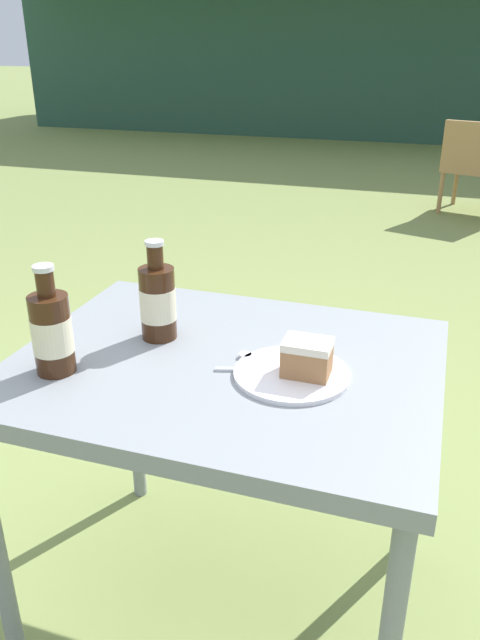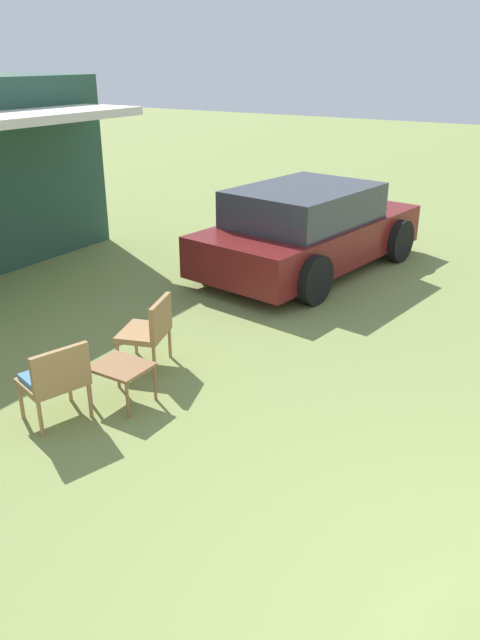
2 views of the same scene
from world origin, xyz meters
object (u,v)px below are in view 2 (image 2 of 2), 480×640
Objects in this scene: wicker_chair_plain at (150,328)px; garden_side_table at (121,370)px; parked_car at (309,229)px; wicker_chair_cushioned at (55,377)px.

wicker_chair_plain reaches higher than garden_side_table.
parked_car reaches higher than wicker_chair_cushioned.
wicker_chair_plain is 0.79m from garden_side_table.
garden_side_table is at bearing 169.45° from wicker_chair_cushioned.
wicker_chair_cushioned and wicker_chair_plain have the same top height.
wicker_chair_cushioned is 1.46× the size of garden_side_table.
garden_side_table is at bearing -168.29° from parked_car.
parked_car is 3.82m from wicker_chair_plain.
garden_side_table is (-4.55, -0.31, -0.28)m from parked_car.
wicker_chair_plain is at bearing -171.45° from parked_car.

